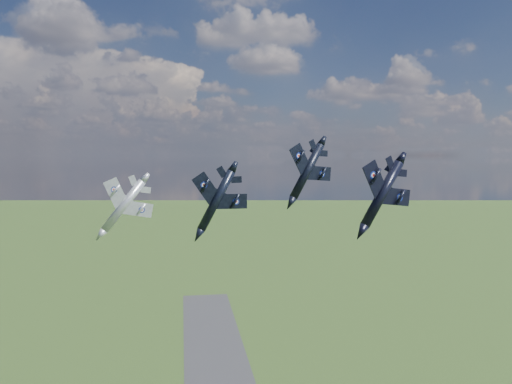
{
  "coord_description": "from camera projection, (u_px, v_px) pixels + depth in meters",
  "views": [
    {
      "loc": [
        -14.05,
        -66.44,
        89.64
      ],
      "look_at": [
        -2.12,
        13.55,
        83.72
      ],
      "focal_mm": 35.0,
      "sensor_mm": 36.0,
      "label": 1
    }
  ],
  "objects": [
    {
      "name": "jet_right_navy",
      "position": [
        382.0,
        194.0,
        71.62
      ],
      "size": [
        14.39,
        17.24,
        8.51
      ],
      "primitive_type": null,
      "rotation": [
        0.0,
        0.6,
        0.3
      ],
      "color": "black"
    },
    {
      "name": "jet_lead_navy",
      "position": [
        216.0,
        200.0,
        85.08
      ],
      "size": [
        11.92,
        15.91,
        8.03
      ],
      "primitive_type": null,
      "rotation": [
        0.0,
        0.49,
        0.04
      ],
      "color": "black"
    },
    {
      "name": "jet_high_navy",
      "position": [
        307.0,
        171.0,
        90.22
      ],
      "size": [
        15.93,
        18.44,
        8.64
      ],
      "primitive_type": null,
      "rotation": [
        0.0,
        0.56,
        0.37
      ],
      "color": "black"
    },
    {
      "name": "jet_left_silver",
      "position": [
        123.0,
        206.0,
        77.43
      ],
      "size": [
        10.93,
        14.34,
        7.97
      ],
      "primitive_type": null,
      "rotation": [
        0.0,
        0.67,
        0.15
      ],
      "color": "#A5A8B0"
    }
  ]
}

